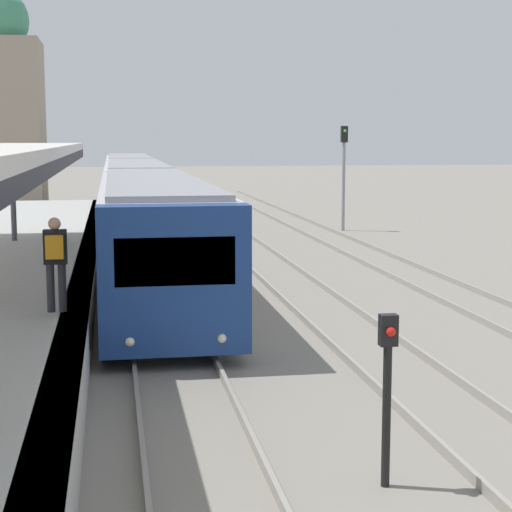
# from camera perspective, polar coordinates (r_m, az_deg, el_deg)

# --- Properties ---
(person_on_platform) EXTENTS (0.40, 0.40, 1.66)m
(person_on_platform) POSITION_cam_1_polar(r_m,az_deg,el_deg) (15.26, -13.23, -0.03)
(person_on_platform) COLOR #2D2D33
(person_on_platform) RESTS_ON station_platform
(train_near) EXTENTS (2.64, 44.82, 2.98)m
(train_near) POSITION_cam_1_polar(r_m,az_deg,el_deg) (36.81, -7.97, 4.14)
(train_near) COLOR navy
(train_near) RESTS_ON ground_plane
(signal_post_near) EXTENTS (0.20, 0.21, 2.02)m
(signal_post_near) POSITION_cam_1_polar(r_m,az_deg,el_deg) (9.93, 8.75, -8.29)
(signal_post_near) COLOR black
(signal_post_near) RESTS_ON ground_plane
(signal_mast_far) EXTENTS (0.28, 0.29, 4.51)m
(signal_mast_far) POSITION_cam_1_polar(r_m,az_deg,el_deg) (37.27, 5.88, 6.10)
(signal_mast_far) COLOR gray
(signal_mast_far) RESTS_ON ground_plane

